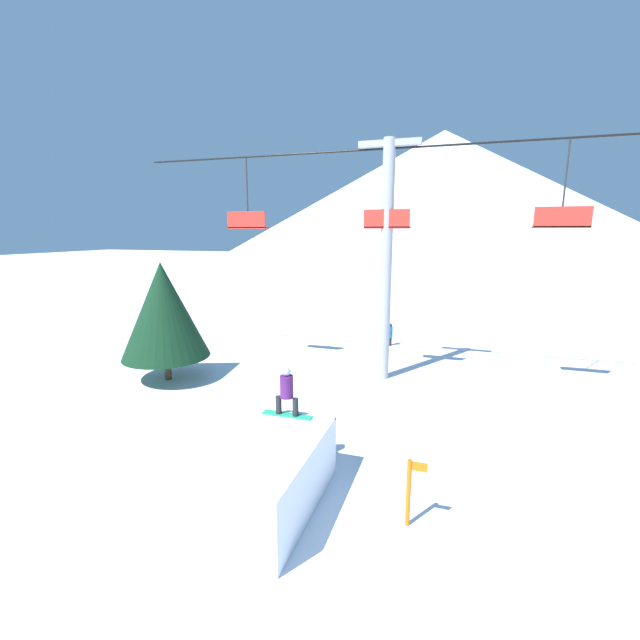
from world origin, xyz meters
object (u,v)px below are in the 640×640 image
(snowboarder, at_px, (287,392))
(trail_marker, at_px, (409,491))
(pine_tree_near, at_px, (164,310))
(distant_skier, at_px, (390,334))
(snow_ramp, at_px, (253,473))

(snowboarder, bearing_deg, trail_marker, -20.14)
(pine_tree_near, height_order, trail_marker, pine_tree_near)
(pine_tree_near, bearing_deg, snowboarder, -33.36)
(distant_skier, bearing_deg, snow_ramp, -92.93)
(snow_ramp, xyz_separation_m, distant_skier, (0.75, 14.71, -0.09))
(trail_marker, bearing_deg, snow_ramp, -174.34)
(snow_ramp, distance_m, pine_tree_near, 9.90)
(snowboarder, xyz_separation_m, pine_tree_near, (-7.44, 4.90, 0.78))
(distant_skier, bearing_deg, pine_tree_near, -133.88)
(snow_ramp, xyz_separation_m, pine_tree_near, (-7.22, 6.42, 2.18))
(snow_ramp, height_order, distant_skier, snow_ramp)
(snowboarder, bearing_deg, pine_tree_near, 146.64)
(pine_tree_near, xyz_separation_m, distant_skier, (7.97, 8.29, -2.27))
(pine_tree_near, distance_m, trail_marker, 12.45)
(trail_marker, relative_size, distant_skier, 1.22)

